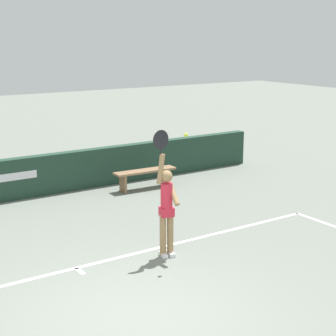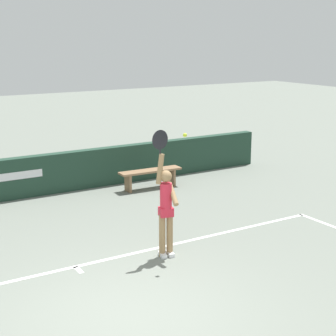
% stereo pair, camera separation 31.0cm
% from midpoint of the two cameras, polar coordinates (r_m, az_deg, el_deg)
% --- Properties ---
extents(ground_plane, '(60.00, 60.00, 0.00)m').
position_cam_midpoint_polar(ground_plane, '(8.00, -4.70, -15.11)').
color(ground_plane, slate).
extents(tennis_player, '(0.44, 0.44, 2.30)m').
position_cam_midpoint_polar(tennis_player, '(9.61, -1.10, -3.93)').
color(tennis_player, '#9D7A51').
rests_on(tennis_player, ground).
extents(tennis_ball, '(0.07, 0.07, 0.07)m').
position_cam_midpoint_polar(tennis_ball, '(9.14, 0.90, 3.45)').
color(tennis_ball, '#C6E52F').
extents(courtside_bench_near, '(1.68, 0.43, 0.49)m').
position_cam_midpoint_polar(courtside_bench_near, '(14.05, -3.03, -0.65)').
color(courtside_bench_near, '#8C6949').
rests_on(courtside_bench_near, ground).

